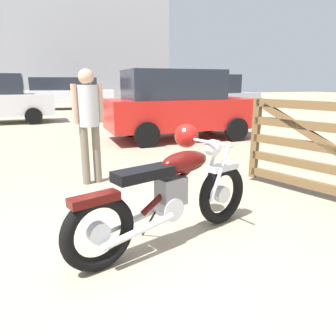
% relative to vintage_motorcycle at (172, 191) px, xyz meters
% --- Properties ---
extents(ground_plane, '(80.00, 80.00, 0.00)m').
position_rel_vintage_motorcycle_xyz_m(ground_plane, '(-0.25, -0.18, -0.49)').
color(ground_plane, gray).
extents(vintage_motorcycle, '(2.00, 0.95, 1.07)m').
position_rel_vintage_motorcycle_xyz_m(vintage_motorcycle, '(0.00, 0.00, 0.00)').
color(vintage_motorcycle, black).
rests_on(vintage_motorcycle, ground_plane).
extents(bystander, '(0.45, 0.30, 1.66)m').
position_rel_vintage_motorcycle_xyz_m(bystander, '(-0.50, 2.10, 0.53)').
color(bystander, '#706656').
rests_on(bystander, ground_plane).
extents(dark_sedan_left, '(3.91, 1.85, 1.78)m').
position_rel_vintage_motorcycle_xyz_m(dark_sedan_left, '(2.14, 5.28, 0.43)').
color(dark_sedan_left, black).
rests_on(dark_sedan_left, ground_plane).
extents(silver_sedan_mid, '(4.06, 2.14, 1.78)m').
position_rel_vintage_motorcycle_xyz_m(silver_sedan_mid, '(5.16, 9.47, 0.43)').
color(silver_sedan_mid, black).
rests_on(silver_sedan_mid, ground_plane).
extents(red_hatchback_near, '(4.76, 2.11, 1.74)m').
position_rel_vintage_motorcycle_xyz_m(red_hatchback_near, '(5.91, 15.50, 0.45)').
color(red_hatchback_near, black).
rests_on(red_hatchback_near, ground_plane).
extents(pale_sedan_back, '(4.90, 2.44, 1.74)m').
position_rel_vintage_motorcycle_xyz_m(pale_sedan_back, '(-0.01, 16.62, 0.45)').
color(pale_sedan_back, black).
rests_on(pale_sedan_back, ground_plane).
extents(industrial_building, '(22.37, 12.78, 17.39)m').
position_rel_vintage_motorcycle_xyz_m(industrial_building, '(-2.71, 26.35, 3.62)').
color(industrial_building, '#9EA0A8').
rests_on(industrial_building, ground_plane).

